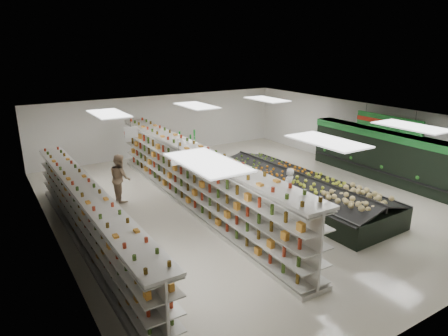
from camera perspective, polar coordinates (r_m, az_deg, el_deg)
floor at (r=15.80m, az=3.17°, el=-4.41°), size 16.00×16.00×0.00m
ceiling at (r=14.91m, az=3.38°, el=7.07°), size 14.00×16.00×0.02m
wall_back at (r=22.11m, az=-8.79°, el=6.11°), size 14.00×0.02×3.20m
wall_left at (r=12.79m, az=-23.38°, el=-3.60°), size 0.02×16.00×3.20m
wall_right at (r=20.03m, az=19.93°, el=4.08°), size 0.02×16.00×3.20m
produce_wall_case at (r=18.88m, az=22.45°, el=1.90°), size 0.93×8.00×2.20m
aisle_sign_near at (r=11.45m, az=-6.49°, el=1.47°), size 0.52×0.06×0.75m
aisle_sign_far at (r=15.06m, az=-13.14°, el=5.01°), size 0.52×0.06×0.75m
hortifruti_banner at (r=18.36m, az=22.43°, el=6.01°), size 0.12×3.20×0.95m
gondola_left at (r=12.48m, az=-18.66°, el=-7.23°), size 0.96×10.88×1.88m
gondola_center at (r=14.76m, az=-4.23°, el=-1.74°), size 1.18×13.07×2.26m
produce_island at (r=15.64m, az=10.57°, el=-2.86°), size 3.03×7.85×1.16m
soda_endcap at (r=20.96m, az=-5.53°, el=3.10°), size 1.19×0.86×1.45m
shopper_main at (r=14.73m, az=9.15°, el=-2.97°), size 0.66×0.52×1.59m
shopper_background at (r=15.85m, az=-14.61°, el=-1.34°), size 0.56×0.90×1.85m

